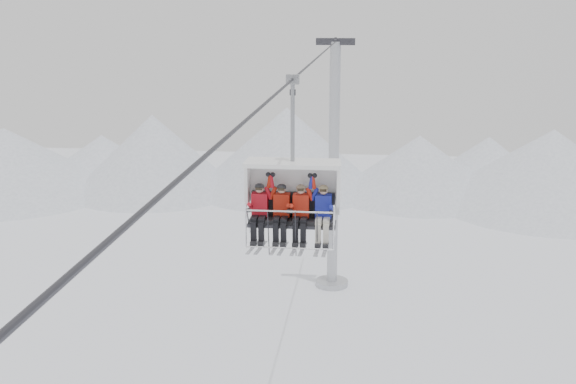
# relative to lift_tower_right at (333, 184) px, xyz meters

# --- Properties ---
(ridgeline) EXTENTS (72.00, 21.00, 7.00)m
(ridgeline) POSITION_rel_lift_tower_right_xyz_m (-1.58, 20.05, -2.94)
(ridgeline) COLOR white
(ridgeline) RESTS_ON ground
(lift_tower_right) EXTENTS (2.00, 1.80, 13.48)m
(lift_tower_right) POSITION_rel_lift_tower_right_xyz_m (0.00, 0.00, 0.00)
(lift_tower_right) COLOR #ABADB2
(lift_tower_right) RESTS_ON ground
(haul_cable) EXTENTS (0.06, 50.00, 0.06)m
(haul_cable) POSITION_rel_lift_tower_right_xyz_m (0.00, -22.00, 7.52)
(haul_cable) COLOR #302F35
(haul_cable) RESTS_ON lift_tower_left
(chairlift_carrier) EXTENTS (2.25, 1.17, 3.98)m
(chairlift_carrier) POSITION_rel_lift_tower_right_xyz_m (0.00, -20.91, 4.87)
(chairlift_carrier) COLOR black
(chairlift_carrier) RESTS_ON haul_cable
(skier_far_left) EXTENTS (0.38, 1.69, 1.55)m
(skier_far_left) POSITION_rel_lift_tower_right_xyz_m (-0.78, -21.21, 4.41)
(skier_far_left) COLOR red
(skier_far_left) RESTS_ON chairlift_carrier
(skier_center_left) EXTENTS (0.38, 1.69, 1.55)m
(skier_center_left) POSITION_rel_lift_tower_right_xyz_m (-0.25, -21.21, 4.41)
(skier_center_left) COLOR #B21F0E
(skier_center_left) RESTS_ON chairlift_carrier
(skier_center_right) EXTENTS (0.38, 1.69, 1.55)m
(skier_center_right) POSITION_rel_lift_tower_right_xyz_m (0.21, -21.21, 4.41)
(skier_center_right) COLOR red
(skier_center_right) RESTS_ON chairlift_carrier
(skier_far_right) EXTENTS (0.38, 1.69, 1.55)m
(skier_far_right) POSITION_rel_lift_tower_right_xyz_m (0.75, -21.21, 4.41)
(skier_far_right) COLOR #1C25A3
(skier_far_right) RESTS_ON chairlift_carrier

